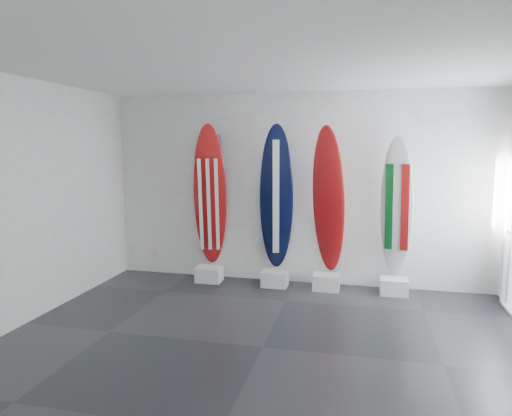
% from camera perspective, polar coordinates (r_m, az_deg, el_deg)
% --- Properties ---
extents(floor, '(6.00, 6.00, 0.00)m').
position_cam_1_polar(floor, '(5.21, 0.85, -16.95)').
color(floor, black).
rests_on(floor, ground).
extents(ceiling, '(6.00, 6.00, 0.00)m').
position_cam_1_polar(ceiling, '(4.80, 0.92, 17.60)').
color(ceiling, white).
rests_on(ceiling, wall_back).
extents(wall_back, '(6.00, 0.00, 6.00)m').
position_cam_1_polar(wall_back, '(7.23, 5.06, 2.36)').
color(wall_back, silver).
rests_on(wall_back, ground).
extents(wall_front, '(6.00, 0.00, 6.00)m').
position_cam_1_polar(wall_front, '(2.45, -11.67, -8.58)').
color(wall_front, silver).
rests_on(wall_front, ground).
extents(wall_left, '(0.00, 5.00, 5.00)m').
position_cam_1_polar(wall_left, '(6.15, -27.59, 0.54)').
color(wall_left, silver).
rests_on(wall_left, ground).
extents(display_block_usa, '(0.40, 0.30, 0.24)m').
position_cam_1_polar(display_block_usa, '(7.49, -5.85, -8.21)').
color(display_block_usa, silver).
rests_on(display_block_usa, floor).
extents(surfboard_usa, '(0.61, 0.56, 2.29)m').
position_cam_1_polar(surfboard_usa, '(7.34, -5.74, 1.48)').
color(surfboard_usa, '#A01213').
rests_on(surfboard_usa, display_block_usa).
extents(display_block_navy, '(0.40, 0.30, 0.24)m').
position_cam_1_polar(display_block_navy, '(7.23, 2.36, -8.78)').
color(display_block_navy, silver).
rests_on(display_block_navy, floor).
extents(surfboard_navy, '(0.57, 0.48, 2.28)m').
position_cam_1_polar(surfboard_navy, '(7.07, 2.57, 1.22)').
color(surfboard_navy, black).
rests_on(surfboard_navy, display_block_navy).
extents(display_block_swiss, '(0.40, 0.30, 0.24)m').
position_cam_1_polar(display_block_swiss, '(7.13, 8.75, -9.10)').
color(display_block_swiss, silver).
rests_on(display_block_swiss, floor).
extents(surfboard_swiss, '(0.60, 0.52, 2.25)m').
position_cam_1_polar(surfboard_swiss, '(6.97, 9.03, 0.94)').
color(surfboard_swiss, '#A01213').
rests_on(surfboard_swiss, display_block_swiss).
extents(display_block_italy, '(0.40, 0.30, 0.24)m').
position_cam_1_polar(display_block_italy, '(7.13, 16.80, -9.35)').
color(display_block_italy, silver).
rests_on(display_block_italy, floor).
extents(surfboard_italy, '(0.52, 0.37, 2.09)m').
position_cam_1_polar(surfboard_italy, '(6.99, 17.13, 0.05)').
color(surfboard_italy, silver).
rests_on(surfboard_italy, display_block_italy).
extents(wall_outlet, '(0.09, 0.02, 0.13)m').
position_cam_1_polar(wall_outlet, '(8.11, -12.55, -5.44)').
color(wall_outlet, silver).
rests_on(wall_outlet, wall_back).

